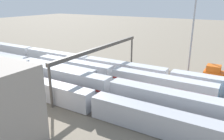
{
  "coord_description": "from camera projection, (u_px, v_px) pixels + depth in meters",
  "views": [
    {
      "loc": [
        -34.0,
        43.85,
        19.6
      ],
      "look_at": [
        -6.73,
        -1.96,
        2.5
      ],
      "focal_mm": 35.45,
      "sensor_mm": 36.0,
      "label": 1
    }
  ],
  "objects": [
    {
      "name": "train_on_track_2",
      "position": [
        119.0,
        69.0,
        58.47
      ],
      "size": [
        114.8,
        3.0,
        4.4
      ],
      "color": "#285193",
      "rests_on": "ground_plane"
    },
    {
      "name": "track_bed_3",
      "position": [
        86.0,
        77.0,
        58.4
      ],
      "size": [
        140.0,
        2.8,
        0.12
      ],
      "primitive_type": "cube",
      "color": "#3D3833",
      "rests_on": "ground_plane"
    },
    {
      "name": "track_bed_1",
      "position": [
        106.0,
        67.0,
        66.59
      ],
      "size": [
        140.0,
        2.8,
        0.12
      ],
      "primitive_type": "cube",
      "color": "#4C443D",
      "rests_on": "ground_plane"
    },
    {
      "name": "light_mast_0",
      "position": [
        195.0,
        4.0,
        56.48
      ],
      "size": [
        2.8,
        0.7,
        29.05
      ],
      "color": "#9EA0A5",
      "rests_on": "ground_plane"
    },
    {
      "name": "track_bed_4",
      "position": [
        74.0,
        83.0,
        54.31
      ],
      "size": [
        140.0,
        2.8,
        0.12
      ],
      "primitive_type": "cube",
      "color": "#3D3833",
      "rests_on": "ground_plane"
    },
    {
      "name": "train_on_track_6",
      "position": [
        45.0,
        90.0,
        45.08
      ],
      "size": [
        119.8,
        3.0,
        3.8
      ],
      "color": "#A8AAB2",
      "rests_on": "ground_plane"
    },
    {
      "name": "train_on_track_4",
      "position": [
        25.0,
        65.0,
        62.34
      ],
      "size": [
        47.2,
        3.0,
        3.8
      ],
      "color": "#A8AAB2",
      "rests_on": "ground_plane"
    },
    {
      "name": "track_bed_6",
      "position": [
        43.0,
        97.0,
        46.13
      ],
      "size": [
        140.0,
        2.8,
        0.12
      ],
      "primitive_type": "cube",
      "color": "#3D3833",
      "rests_on": "ground_plane"
    },
    {
      "name": "signal_gantry",
      "position": [
        101.0,
        51.0,
        53.72
      ],
      "size": [
        0.7,
        35.0,
        8.8
      ],
      "color": "#4C4742",
      "rests_on": "ground_plane"
    },
    {
      "name": "track_bed_0",
      "position": [
        115.0,
        63.0,
        70.68
      ],
      "size": [
        140.0,
        2.8,
        0.12
      ],
      "primitive_type": "cube",
      "color": "#4C443D",
      "rests_on": "ground_plane"
    },
    {
      "name": "train_on_track_5",
      "position": [
        64.0,
        80.0,
        48.71
      ],
      "size": [
        119.8,
        3.06,
        5.0
      ],
      "color": "#B7BABF",
      "rests_on": "ground_plane"
    },
    {
      "name": "track_bed_2",
      "position": [
        97.0,
        72.0,
        62.49
      ],
      "size": [
        140.0,
        2.8,
        0.12
      ],
      "primitive_type": "cube",
      "color": "#4C443D",
      "rests_on": "ground_plane"
    },
    {
      "name": "train_on_track_3",
      "position": [
        151.0,
        82.0,
        49.0
      ],
      "size": [
        66.4,
        3.06,
        4.4
      ],
      "color": "#1E6B9E",
      "rests_on": "ground_plane"
    },
    {
      "name": "ground_plane",
      "position": [
        86.0,
        77.0,
        58.42
      ],
      "size": [
        400.0,
        400.0,
        0.0
      ],
      "primitive_type": "plane",
      "color": "#756B5B"
    },
    {
      "name": "track_bed_5",
      "position": [
        60.0,
        89.0,
        50.22
      ],
      "size": [
        140.0,
        2.8,
        0.12
      ],
      "primitive_type": "cube",
      "color": "#3D3833",
      "rests_on": "ground_plane"
    }
  ]
}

